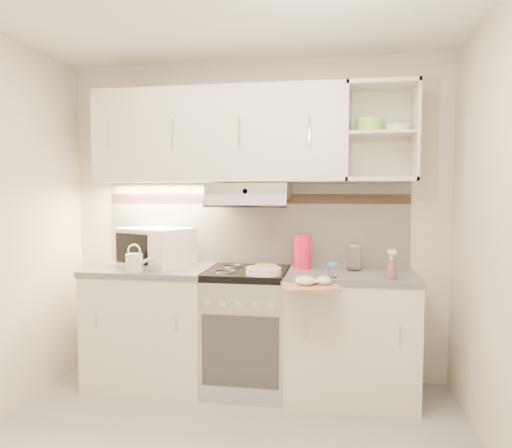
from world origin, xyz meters
name	(u,v)px	position (x,y,z in m)	size (l,w,h in m)	color
room_shell	(225,165)	(0.00, 0.37, 1.63)	(3.04, 2.84, 2.52)	beige
base_cabinet_left	(152,327)	(-0.75, 1.10, 0.43)	(0.90, 0.60, 0.86)	silver
worktop_left	(151,269)	(-0.75, 1.10, 0.88)	(0.92, 0.62, 0.04)	slate
base_cabinet_right	(350,337)	(0.75, 1.10, 0.43)	(0.90, 0.60, 0.86)	silver
worktop_right	(351,275)	(0.75, 1.10, 0.88)	(0.92, 0.62, 0.04)	slate
electric_range	(248,329)	(0.00, 1.10, 0.45)	(0.60, 0.60, 0.90)	#B7B7BC
microwave	(156,247)	(-0.74, 1.18, 1.05)	(0.63, 0.57, 0.29)	white
watering_can	(135,262)	(-0.78, 0.88, 0.97)	(0.24, 0.12, 0.20)	silver
plate_stack	(264,271)	(0.14, 0.93, 0.92)	(0.25, 0.25, 0.05)	white
bread_loaf	(266,267)	(0.14, 1.10, 0.92)	(0.16, 0.16, 0.04)	#B5603E
pink_pitcher	(303,251)	(0.40, 1.22, 1.03)	(0.14, 0.13, 0.25)	#F81444
glass_jar	(354,257)	(0.78, 1.19, 1.00)	(0.10, 0.10, 0.19)	white
spice_jar	(333,270)	(0.62, 0.89, 0.95)	(0.07, 0.07, 0.10)	silver
spray_bottle	(391,267)	(1.00, 0.88, 0.98)	(0.08, 0.08, 0.21)	pink
cutting_board	(310,286)	(0.48, 0.73, 0.87)	(0.36, 0.32, 0.02)	#B1724E
dish_towel	(312,278)	(0.49, 0.76, 0.91)	(0.25, 0.21, 0.07)	silver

